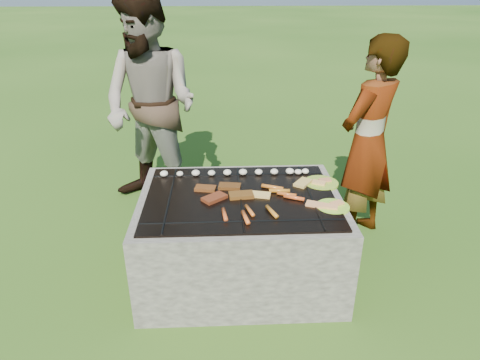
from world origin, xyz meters
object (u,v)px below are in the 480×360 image
at_px(plate_far, 321,183).
at_px(bystander, 151,106).
at_px(fire_pit, 240,239).
at_px(cook, 368,143).
at_px(plate_near, 333,207).

distance_m(plate_far, bystander, 1.58).
xyz_separation_m(fire_pit, cook, (0.96, 0.49, 0.49)).
bearing_deg(cook, fire_pit, -12.92).
xyz_separation_m(fire_pit, plate_far, (0.56, 0.17, 0.33)).
distance_m(plate_near, bystander, 1.80).
bearing_deg(bystander, cook, 10.21).
distance_m(fire_pit, plate_near, 0.67).
xyz_separation_m(plate_far, bystander, (-1.26, 0.92, 0.29)).
bearing_deg(cook, plate_near, 18.39).
bearing_deg(cook, bystander, -59.57).
bearing_deg(bystander, fire_pit, -27.29).
distance_m(fire_pit, bystander, 1.43).
bearing_deg(plate_near, fire_pit, 163.77).
bearing_deg(cook, plate_far, -1.44).
xyz_separation_m(plate_near, bystander, (-1.26, 1.25, 0.29)).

